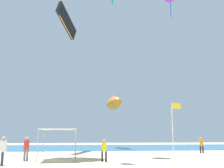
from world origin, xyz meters
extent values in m
cube|color=#28608C|center=(0.00, 29.03, 0.01)|extent=(110.00, 22.86, 0.03)
cylinder|color=#B2B2B7|center=(-6.14, 4.35, 1.19)|extent=(0.07, 0.07, 2.38)
cylinder|color=#B2B2B7|center=(-3.39, 4.35, 1.19)|extent=(0.07, 0.07, 2.38)
cylinder|color=#B2B2B7|center=(-6.14, 7.52, 1.19)|extent=(0.07, 0.07, 2.38)
cylinder|color=#B2B2B7|center=(-3.39, 7.52, 1.19)|extent=(0.07, 0.07, 2.38)
cube|color=white|center=(-4.77, 5.93, 2.41)|extent=(2.82, 3.25, 0.06)
cylinder|color=black|center=(10.14, 12.38, 0.40)|extent=(0.16, 0.16, 0.80)
cylinder|color=black|center=(10.45, 12.43, 0.40)|extent=(0.16, 0.16, 0.80)
cylinder|color=orange|center=(10.30, 12.41, 1.15)|extent=(0.42, 0.42, 0.70)
sphere|color=tan|center=(10.30, 12.41, 1.63)|extent=(0.26, 0.26, 0.26)
cylinder|color=slate|center=(-7.10, 5.69, 0.41)|extent=(0.16, 0.16, 0.83)
cylinder|color=slate|center=(-7.34, 5.90, 0.41)|extent=(0.16, 0.16, 0.83)
cylinder|color=red|center=(-7.22, 5.79, 1.19)|extent=(0.43, 0.43, 0.72)
sphere|color=tan|center=(-7.22, 5.79, 1.68)|extent=(0.27, 0.27, 0.27)
cylinder|color=#33384C|center=(-8.15, 2.83, 0.42)|extent=(0.16, 0.16, 0.84)
cylinder|color=#33384C|center=(-8.07, 2.51, 0.42)|extent=(0.16, 0.16, 0.84)
cylinder|color=white|center=(-8.11, 2.67, 1.21)|extent=(0.44, 0.44, 0.73)
sphere|color=tan|center=(-8.11, 2.67, 1.71)|extent=(0.27, 0.27, 0.27)
cylinder|color=black|center=(-1.07, 4.37, 0.38)|extent=(0.15, 0.15, 0.75)
cylinder|color=black|center=(-1.36, 4.33, 0.38)|extent=(0.15, 0.15, 0.75)
cylinder|color=yellow|center=(-1.21, 4.35, 1.08)|extent=(0.39, 0.39, 0.65)
sphere|color=tan|center=(-1.21, 4.35, 1.53)|extent=(0.24, 0.24, 0.24)
cylinder|color=silver|center=(2.43, -0.65, 1.93)|extent=(0.06, 0.06, 3.85)
cube|color=yellow|center=(2.74, -0.65, 3.68)|extent=(0.55, 0.02, 0.35)
cylinder|color=blue|center=(8.78, 15.85, 18.82)|extent=(0.14, 0.14, 2.33)
ellipsoid|color=orange|center=(2.31, 26.66, 7.11)|extent=(2.73, 7.11, 2.15)
cone|color=pink|center=(2.31, 26.66, 8.20)|extent=(1.14, 1.10, 0.78)
cube|color=black|center=(-5.52, 21.83, 18.96)|extent=(2.88, 6.25, 4.00)
cube|color=orange|center=(-5.52, 21.83, 18.09)|extent=(1.95, 4.79, 2.21)
camera|label=1|loc=(-2.99, -15.91, 1.91)|focal=41.94mm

